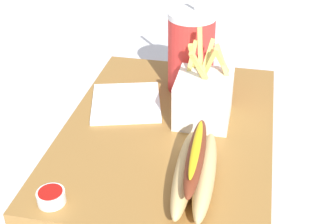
{
  "coord_description": "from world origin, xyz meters",
  "views": [
    {
      "loc": [
        -0.62,
        -0.13,
        0.46
      ],
      "look_at": [
        0.0,
        0.0,
        0.05
      ],
      "focal_mm": 49.47,
      "sensor_mm": 36.0,
      "label": 1
    }
  ],
  "objects_px": {
    "hot_dog_1": "(195,169)",
    "fries_basket": "(204,97)",
    "soda_cup": "(191,51)",
    "napkin_stack": "(126,103)",
    "ketchup_cup_1": "(51,196)"
  },
  "relations": [
    {
      "from": "hot_dog_1",
      "to": "ketchup_cup_1",
      "type": "relative_size",
      "value": 4.94
    },
    {
      "from": "napkin_stack",
      "to": "soda_cup",
      "type": "bearing_deg",
      "value": -51.55
    },
    {
      "from": "soda_cup",
      "to": "ketchup_cup_1",
      "type": "bearing_deg",
      "value": 158.74
    },
    {
      "from": "fries_basket",
      "to": "hot_dog_1",
      "type": "relative_size",
      "value": 0.8
    },
    {
      "from": "fries_basket",
      "to": "hot_dog_1",
      "type": "bearing_deg",
      "value": -176.11
    },
    {
      "from": "hot_dog_1",
      "to": "napkin_stack",
      "type": "height_order",
      "value": "hot_dog_1"
    },
    {
      "from": "hot_dog_1",
      "to": "napkin_stack",
      "type": "relative_size",
      "value": 1.45
    },
    {
      "from": "hot_dog_1",
      "to": "soda_cup",
      "type": "bearing_deg",
      "value": 10.45
    },
    {
      "from": "hot_dog_1",
      "to": "fries_basket",
      "type": "bearing_deg",
      "value": 3.89
    },
    {
      "from": "fries_basket",
      "to": "napkin_stack",
      "type": "relative_size",
      "value": 1.16
    },
    {
      "from": "hot_dog_1",
      "to": "napkin_stack",
      "type": "bearing_deg",
      "value": 39.41
    },
    {
      "from": "soda_cup",
      "to": "napkin_stack",
      "type": "distance_m",
      "value": 0.15
    },
    {
      "from": "hot_dog_1",
      "to": "ketchup_cup_1",
      "type": "bearing_deg",
      "value": 112.29
    },
    {
      "from": "soda_cup",
      "to": "napkin_stack",
      "type": "height_order",
      "value": "soda_cup"
    },
    {
      "from": "hot_dog_1",
      "to": "napkin_stack",
      "type": "xyz_separation_m",
      "value": [
        0.19,
        0.15,
        -0.02
      ]
    }
  ]
}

